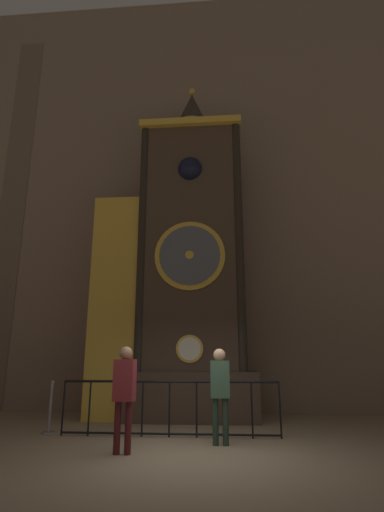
% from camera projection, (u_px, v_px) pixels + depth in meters
% --- Properties ---
extents(ground_plane, '(28.00, 28.00, 0.00)m').
position_uv_depth(ground_plane, '(193.00, 456.00, 6.24)').
color(ground_plane, '#847056').
extents(cathedral_back_wall, '(24.00, 0.32, 14.71)m').
position_uv_depth(cathedral_back_wall, '(203.00, 180.00, 13.42)').
color(cathedral_back_wall, '#7A6656').
rests_on(cathedral_back_wall, ground_plane).
extents(clock_tower, '(4.40, 1.79, 9.83)m').
position_uv_depth(clock_tower, '(177.00, 268.00, 11.17)').
color(clock_tower, '#423328').
rests_on(clock_tower, ground_plane).
extents(railing_fence, '(4.41, 0.05, 1.07)m').
position_uv_depth(railing_fence, '(169.00, 405.00, 7.99)').
color(railing_fence, black).
rests_on(railing_fence, ground_plane).
extents(visitor_near, '(0.36, 0.25, 1.69)m').
position_uv_depth(visitor_near, '(124.00, 388.00, 6.62)').
color(visitor_near, '#461518').
rests_on(visitor_near, ground_plane).
extents(visitor_far, '(0.36, 0.25, 1.67)m').
position_uv_depth(visitor_far, '(220.00, 386.00, 7.31)').
color(visitor_far, '#213427').
rests_on(visitor_far, ground_plane).
extents(stanchion_post, '(0.28, 0.28, 1.05)m').
position_uv_depth(stanchion_post, '(50.00, 416.00, 8.32)').
color(stanchion_post, gray).
rests_on(stanchion_post, ground_plane).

